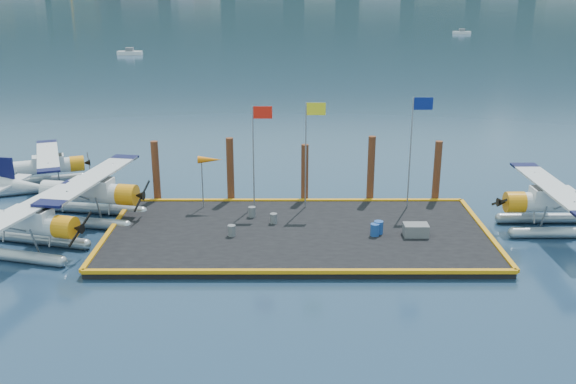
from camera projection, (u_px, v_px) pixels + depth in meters
name	position (u px, v px, depth m)	size (l,w,h in m)	color
ground	(298.00, 238.00, 34.26)	(4000.00, 4000.00, 0.00)	#183048
dock	(298.00, 235.00, 34.19)	(20.00, 10.00, 0.40)	black
dock_bumpers	(298.00, 229.00, 34.10)	(20.25, 10.25, 0.18)	#CA810B
seaplane_a	(25.00, 226.00, 31.97)	(8.66, 9.33, 3.32)	#90979D
seaplane_b	(87.00, 195.00, 36.30)	(9.07, 9.91, 3.50)	#90979D
seaplane_c	(44.00, 169.00, 42.17)	(7.88, 8.36, 3.02)	#90979D
seaplane_d	(558.00, 205.00, 34.88)	(8.60, 9.47, 3.38)	#90979D
drum_0	(252.00, 212.00, 36.13)	(0.41, 0.41, 0.58)	#57575C
drum_1	(375.00, 230.00, 33.43)	(0.46, 0.46, 0.65)	navy
drum_2	(378.00, 227.00, 33.70)	(0.49, 0.49, 0.69)	navy
drum_3	(232.00, 231.00, 33.42)	(0.41, 0.41, 0.58)	#57575C
drum_5	(274.00, 218.00, 35.16)	(0.40, 0.40, 0.56)	#57575C
crate	(416.00, 230.00, 33.42)	(1.27, 0.85, 0.64)	#57575C
flagpole_red	(257.00, 141.00, 36.49)	(1.14, 0.08, 6.00)	gray
flagpole_yellow	(309.00, 139.00, 36.46)	(1.14, 0.08, 6.20)	gray
flagpole_blue	(415.00, 136.00, 36.41)	(1.14, 0.08, 6.50)	gray
windsock	(210.00, 161.00, 36.85)	(1.40, 0.44, 3.12)	gray
piling_0	(156.00, 173.00, 38.75)	(0.44, 0.44, 4.00)	#4F2A16
piling_1	(230.00, 172.00, 38.73)	(0.44, 0.44, 4.20)	#4F2A16
piling_2	(305.00, 175.00, 38.79)	(0.44, 0.44, 3.80)	#4F2A16
piling_3	(371.00, 171.00, 38.72)	(0.44, 0.44, 4.30)	#4F2A16
piling_4	(437.00, 173.00, 38.77)	(0.44, 0.44, 4.00)	#4F2A16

